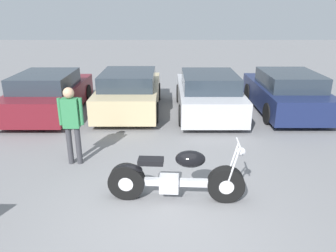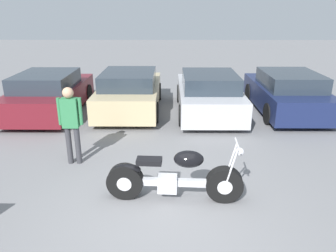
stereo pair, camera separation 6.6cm
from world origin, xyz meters
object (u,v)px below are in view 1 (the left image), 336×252
parked_car_navy (285,93)px  parked_car_champagne (129,92)px  motorcycle (174,178)px  parked_car_maroon (48,94)px  parked_car_silver (207,94)px  person_standing (70,120)px

parked_car_navy → parked_car_champagne: bearing=178.8°
motorcycle → parked_car_maroon: 6.40m
parked_car_maroon → parked_car_navy: same height
parked_car_silver → parked_car_navy: bearing=3.6°
parked_car_champagne → parked_car_navy: 5.08m
parked_car_silver → parked_car_navy: (2.54, 0.16, 0.00)m
parked_car_maroon → parked_car_silver: size_ratio=1.00×
motorcycle → parked_car_navy: 6.39m
motorcycle → parked_car_silver: parked_car_silver is taller
motorcycle → person_standing: (-2.16, 1.43, 0.59)m
motorcycle → person_standing: size_ratio=1.41×
motorcycle → parked_car_navy: parked_car_navy is taller
motorcycle → parked_car_champagne: 5.49m
parked_car_maroon → parked_car_navy: bearing=1.1°
parked_car_navy → motorcycle: bearing=-125.4°
parked_car_maroon → person_standing: person_standing is taller
motorcycle → parked_car_champagne: size_ratio=0.60×
parked_car_maroon → person_standing: 4.05m
parked_car_maroon → parked_car_champagne: bearing=5.8°
parked_car_silver → parked_car_maroon: bearing=179.9°
motorcycle → parked_car_navy: (3.70, 5.20, 0.20)m
person_standing → parked_car_navy: bearing=32.8°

